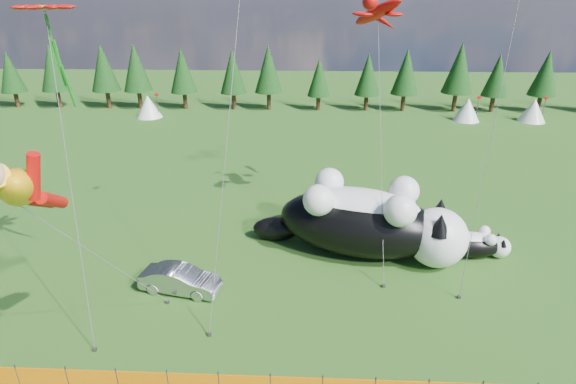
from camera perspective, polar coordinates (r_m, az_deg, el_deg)
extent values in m
plane|color=#0E3309|center=(21.42, -4.35, -18.23)|extent=(160.00, 160.00, 0.00)
cylinder|color=#262626|center=(21.88, -31.10, -19.31)|extent=(0.06, 0.06, 1.10)
cylinder|color=#262626|center=(20.92, -26.22, -20.34)|extent=(0.06, 0.06, 1.10)
cylinder|color=#262626|center=(20.12, -20.84, -21.30)|extent=(0.06, 0.06, 1.10)
cylinder|color=#262626|center=(19.49, -15.00, -22.13)|extent=(0.06, 0.06, 1.10)
cylinder|color=#262626|center=(19.05, -8.76, -22.78)|extent=(0.06, 0.06, 1.10)
cylinder|color=#262626|center=(18.81, -2.24, -23.20)|extent=(0.06, 0.06, 1.10)
cube|color=orange|center=(21.42, -28.70, -19.93)|extent=(2.00, 0.04, 0.90)
cube|color=orange|center=(20.54, -23.57, -20.93)|extent=(2.00, 0.04, 0.90)
cube|color=orange|center=(19.82, -17.96, -21.83)|extent=(2.00, 0.04, 0.90)
cube|color=orange|center=(19.28, -11.91, -22.59)|extent=(2.00, 0.04, 0.90)
cube|color=orange|center=(18.94, -5.52, -23.13)|extent=(2.00, 0.04, 0.90)
ellipsoid|color=black|center=(26.96, 8.93, -3.94)|extent=(10.45, 6.81, 3.85)
ellipsoid|color=white|center=(26.53, 9.06, -2.10)|extent=(7.85, 4.96, 2.35)
sphere|color=white|center=(26.92, 18.41, -5.51)|extent=(3.42, 3.42, 3.42)
sphere|color=#CF5072|center=(27.04, 21.48, -5.86)|extent=(0.48, 0.48, 0.48)
ellipsoid|color=black|center=(28.55, -1.45, -4.66)|extent=(3.28, 2.21, 1.50)
cone|color=black|center=(25.39, 18.78, -3.89)|extent=(1.20, 1.20, 1.20)
cone|color=black|center=(27.24, 18.79, -1.98)|extent=(1.20, 1.20, 1.20)
sphere|color=white|center=(27.28, 14.51, 0.13)|extent=(1.80, 1.80, 1.80)
sphere|color=white|center=(24.74, 14.06, -2.32)|extent=(1.80, 1.80, 1.80)
sphere|color=white|center=(27.77, 5.27, 1.23)|extent=(1.80, 1.80, 1.80)
sphere|color=white|center=(25.27, 3.91, -1.05)|extent=(1.80, 1.80, 1.80)
ellipsoid|color=black|center=(28.89, 22.17, -6.26)|extent=(3.63, 1.72, 1.45)
ellipsoid|color=white|center=(28.73, 22.27, -5.64)|extent=(2.74, 1.23, 0.88)
sphere|color=white|center=(29.54, 25.25, -6.34)|extent=(1.28, 1.28, 1.28)
sphere|color=#CF5072|center=(29.75, 26.22, -6.32)|extent=(0.18, 0.18, 0.18)
ellipsoid|color=black|center=(28.52, 18.35, -7.08)|extent=(1.13, 0.57, 0.56)
cone|color=black|center=(28.99, 25.68, -5.83)|extent=(0.45, 0.45, 0.45)
cone|color=black|center=(29.61, 25.16, -5.11)|extent=(0.45, 0.45, 0.45)
sphere|color=white|center=(29.32, 23.70, -4.57)|extent=(0.67, 0.67, 0.67)
sphere|color=white|center=(28.46, 24.37, -5.55)|extent=(0.67, 0.67, 0.67)
sphere|color=white|center=(28.76, 20.55, -4.59)|extent=(0.67, 0.67, 0.67)
sphere|color=white|center=(27.89, 21.13, -5.59)|extent=(0.67, 0.67, 0.67)
imported|color=#ADACB1|center=(24.51, -13.53, -10.77)|extent=(4.40, 2.20, 1.38)
cylinder|color=#595959|center=(20.29, -21.80, -7.59)|extent=(0.03, 0.03, 10.13)
cube|color=#262626|center=(24.13, -15.03, -13.34)|extent=(0.15, 0.15, 0.16)
cylinder|color=#595959|center=(25.76, 11.66, 6.21)|extent=(0.03, 0.03, 15.65)
cube|color=#262626|center=(24.99, 12.06, -11.57)|extent=(0.15, 0.15, 0.16)
cylinder|color=#595959|center=(21.07, -25.92, 0.98)|extent=(0.03, 0.03, 14.52)
cube|color=#262626|center=(22.46, -23.32, -17.88)|extent=(0.15, 0.15, 0.16)
cube|color=#17811A|center=(22.31, -27.41, 14.26)|extent=(0.18, 0.18, 3.96)
cylinder|color=#595959|center=(20.27, -7.40, 10.65)|extent=(0.03, 0.03, 20.55)
cube|color=#262626|center=(21.81, -9.93, -17.38)|extent=(0.15, 0.15, 0.16)
cylinder|color=#595959|center=(23.73, 26.39, 16.50)|extent=(0.03, 0.03, 24.87)
cube|color=#262626|center=(25.26, 20.90, -12.35)|extent=(0.15, 0.15, 0.16)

